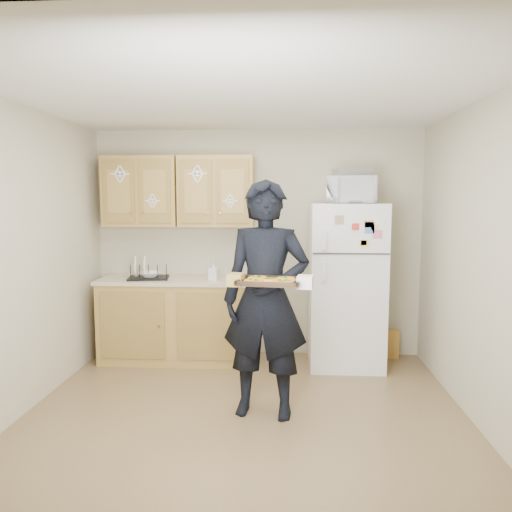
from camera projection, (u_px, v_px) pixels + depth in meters
The scene contains 24 objects.
floor at pixel (244, 421), 3.94m from camera, with size 3.60×3.60×0.00m, color brown.
ceiling at pixel (243, 95), 3.65m from camera, with size 3.60×3.60×0.00m, color silver.
wall_back at pixel (257, 243), 5.58m from camera, with size 3.60×0.04×2.50m, color #B7AF94.
wall_front at pixel (204, 322), 2.01m from camera, with size 3.60×0.04×2.50m, color #B7AF94.
wall_left at pixel (15, 262), 3.91m from camera, with size 0.04×3.60×2.50m, color #B7AF94.
wall_right at pixel (486, 266), 3.68m from camera, with size 0.04×3.60×2.50m, color #B7AF94.
refrigerator at pixel (346, 285), 5.20m from camera, with size 0.75×0.70×1.70m, color white.
base_cabinet at pixel (178, 321), 5.41m from camera, with size 1.60×0.60×0.86m, color olive.
countertop at pixel (177, 280), 5.36m from camera, with size 1.64×0.64×0.04m, color beige.
upper_cab_left at pixel (142, 192), 5.41m from camera, with size 0.80×0.33×0.75m, color olive.
upper_cab_right at pixel (217, 192), 5.36m from camera, with size 0.80×0.33×0.75m, color olive.
cereal_box at pixel (389, 344), 5.49m from camera, with size 0.20×0.07×0.32m, color gold.
person at pixel (266, 299), 3.97m from camera, with size 0.69×0.45×1.90m, color black.
baking_tray at pixel (270, 282), 3.65m from camera, with size 0.46×0.33×0.04m, color black.
pizza_front_left at pixel (254, 281), 3.60m from camera, with size 0.15×0.15×0.02m, color orange.
pizza_front_right at pixel (283, 282), 3.55m from camera, with size 0.15×0.15×0.02m, color orange.
pizza_back_left at pixel (258, 278), 3.75m from camera, with size 0.15×0.15×0.02m, color orange.
pizza_back_right at pixel (286, 279), 3.70m from camera, with size 0.15×0.15×0.02m, color orange.
pizza_center at pixel (270, 280), 3.65m from camera, with size 0.15×0.15×0.02m, color orange.
microwave at pixel (352, 190), 5.04m from camera, with size 0.50×0.34×0.27m, color white.
foil_pan at pixel (352, 172), 5.05m from camera, with size 0.36×0.25×0.08m, color #B0B1B7.
dish_rack at pixel (148, 271), 5.30m from camera, with size 0.42×0.31×0.17m, color black.
bowl at pixel (150, 274), 5.30m from camera, with size 0.22×0.22×0.05m, color white.
soap_bottle at pixel (213, 271), 5.20m from camera, with size 0.09×0.09×0.20m, color white.
Camera 1 is at (0.33, -3.75, 1.74)m, focal length 35.00 mm.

